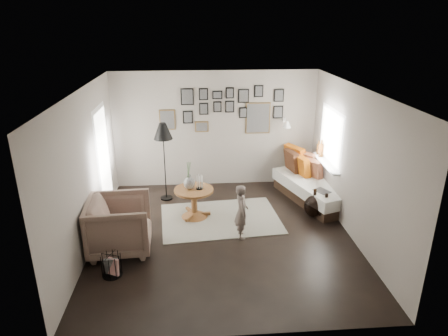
{
  "coord_description": "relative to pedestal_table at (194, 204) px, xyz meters",
  "views": [
    {
      "loc": [
        -0.46,
        -6.22,
        3.65
      ],
      "look_at": [
        0.05,
        0.5,
        1.1
      ],
      "focal_mm": 32.0,
      "sensor_mm": 36.0,
      "label": 1
    }
  ],
  "objects": [
    {
      "name": "magazine_on_daybed",
      "position": [
        2.51,
        0.01,
        0.19
      ],
      "size": [
        0.34,
        0.37,
        0.02
      ],
      "primitive_type": "cube",
      "rotation": [
        0.0,
        0.0,
        0.5
      ],
      "color": "black",
      "rests_on": "daybed"
    },
    {
      "name": "wall_sconce",
      "position": [
        2.06,
        1.38,
        1.19
      ],
      "size": [
        0.18,
        0.36,
        0.16
      ],
      "color": "white",
      "rests_on": "wall_back"
    },
    {
      "name": "armchair_cushion",
      "position": [
        -1.19,
        -1.02,
        0.21
      ],
      "size": [
        0.43,
        0.44,
        0.19
      ],
      "primitive_type": "cube",
      "rotation": [
        -0.21,
        0.0,
        0.03
      ],
      "color": "beige",
      "rests_on": "armchair"
    },
    {
      "name": "door_left",
      "position": [
        -1.73,
        0.45,
        0.78
      ],
      "size": [
        0.0,
        2.14,
        2.14
      ],
      "color": "white",
      "rests_on": "wall_left"
    },
    {
      "name": "child",
      "position": [
        0.82,
        -0.82,
        0.22
      ],
      "size": [
        0.26,
        0.38,
        0.99
      ],
      "primitive_type": "imported",
      "rotation": [
        0.0,
        0.0,
        1.64
      ],
      "color": "#60524C",
      "rests_on": "ground"
    },
    {
      "name": "demijohn_large",
      "position": [
        2.32,
        -0.14,
        -0.05
      ],
      "size": [
        0.38,
        0.38,
        0.57
      ],
      "color": "black",
      "rests_on": "ground"
    },
    {
      "name": "magazine_basket",
      "position": [
        -1.25,
        -1.79,
        -0.1
      ],
      "size": [
        0.36,
        0.36,
        0.36
      ],
      "rotation": [
        0.0,
        0.0,
        -0.33
      ],
      "color": "black",
      "rests_on": "ground"
    },
    {
      "name": "rug",
      "position": [
        0.5,
        -0.12,
        -0.27
      ],
      "size": [
        2.36,
        1.75,
        0.01
      ],
      "primitive_type": "cube",
      "rotation": [
        0.0,
        0.0,
        0.09
      ],
      "color": "beige",
      "rests_on": "ground"
    },
    {
      "name": "pedestal_table",
      "position": [
        0.0,
        0.0,
        0.0
      ],
      "size": [
        0.75,
        0.75,
        0.59
      ],
      "rotation": [
        0.0,
        0.0,
        -0.27
      ],
      "color": "brown",
      "rests_on": "ground"
    },
    {
      "name": "armchair",
      "position": [
        -1.22,
        -1.07,
        0.18
      ],
      "size": [
        1.07,
        1.05,
        0.92
      ],
      "primitive_type": "imported",
      "rotation": [
        0.0,
        0.0,
        1.64
      ],
      "color": "#735A4D",
      "rests_on": "ground"
    },
    {
      "name": "wall_right",
      "position": [
        2.76,
        -0.75,
        1.03
      ],
      "size": [
        0.0,
        4.8,
        4.8
      ],
      "primitive_type": "plane",
      "rotation": [
        1.57,
        0.0,
        -1.57
      ],
      "color": "gray",
      "rests_on": "ground"
    },
    {
      "name": "window_right",
      "position": [
        2.68,
        0.59,
        0.66
      ],
      "size": [
        0.15,
        1.32,
        1.3
      ],
      "color": "white",
      "rests_on": "wall_right"
    },
    {
      "name": "wall_front",
      "position": [
        0.51,
        -3.15,
        1.03
      ],
      "size": [
        4.5,
        0.0,
        4.5
      ],
      "primitive_type": "plane",
      "rotation": [
        -1.57,
        0.0,
        0.0
      ],
      "color": "gray",
      "rests_on": "ground"
    },
    {
      "name": "gallery_wall",
      "position": [
        0.79,
        1.63,
        1.47
      ],
      "size": [
        2.74,
        0.03,
        1.08
      ],
      "color": "brown",
      "rests_on": "wall_back"
    },
    {
      "name": "ceiling",
      "position": [
        0.51,
        -0.75,
        2.33
      ],
      "size": [
        4.8,
        4.8,
        0.0
      ],
      "primitive_type": "plane",
      "rotation": [
        3.14,
        0.0,
        0.0
      ],
      "color": "white",
      "rests_on": "wall_back"
    },
    {
      "name": "vase",
      "position": [
        -0.08,
        0.02,
        0.48
      ],
      "size": [
        0.22,
        0.22,
        0.54
      ],
      "color": "black",
      "rests_on": "pedestal_table"
    },
    {
      "name": "floor_lamp",
      "position": [
        -0.59,
        0.89,
        1.16
      ],
      "size": [
        0.39,
        0.39,
        1.67
      ],
      "rotation": [
        0.0,
        0.0,
        0.25
      ],
      "color": "black",
      "rests_on": "ground"
    },
    {
      "name": "ground",
      "position": [
        0.51,
        -0.75,
        -0.27
      ],
      "size": [
        4.8,
        4.8,
        0.0
      ],
      "primitive_type": "plane",
      "color": "black",
      "rests_on": "ground"
    },
    {
      "name": "daybed",
      "position": [
        2.51,
        0.66,
        0.04
      ],
      "size": [
        1.44,
        2.16,
        0.98
      ],
      "rotation": [
        0.0,
        0.0,
        0.32
      ],
      "color": "black",
      "rests_on": "ground"
    },
    {
      "name": "wall_back",
      "position": [
        0.51,
        1.65,
        1.03
      ],
      "size": [
        4.5,
        0.0,
        4.5
      ],
      "primitive_type": "plane",
      "rotation": [
        1.57,
        0.0,
        0.0
      ],
      "color": "gray",
      "rests_on": "ground"
    },
    {
      "name": "wall_left",
      "position": [
        -1.74,
        -0.75,
        1.03
      ],
      "size": [
        0.0,
        4.8,
        4.8
      ],
      "primitive_type": "plane",
      "rotation": [
        1.57,
        0.0,
        1.57
      ],
      "color": "gray",
      "rests_on": "ground"
    },
    {
      "name": "demijohn_small",
      "position": [
        2.51,
        -0.26,
        -0.08
      ],
      "size": [
        0.33,
        0.33,
        0.52
      ],
      "color": "black",
      "rests_on": "ground"
    },
    {
      "name": "candles",
      "position": [
        0.11,
        0.0,
        0.45
      ],
      "size": [
        0.13,
        0.13,
        0.28
      ],
      "color": "black",
      "rests_on": "pedestal_table"
    }
  ]
}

